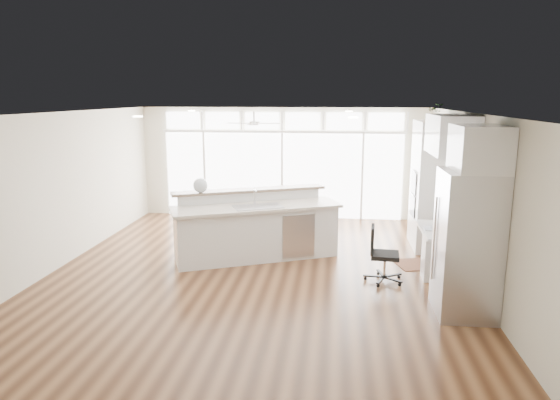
# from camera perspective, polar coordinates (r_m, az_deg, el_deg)

# --- Properties ---
(floor) EXTENTS (7.00, 8.00, 0.02)m
(floor) POSITION_cam_1_polar(r_m,az_deg,el_deg) (8.74, -2.58, -8.14)
(floor) COLOR #442614
(floor) RESTS_ON ground
(ceiling) EXTENTS (7.00, 8.00, 0.02)m
(ceiling) POSITION_cam_1_polar(r_m,az_deg,el_deg) (8.22, -2.76, 9.92)
(ceiling) COLOR silver
(ceiling) RESTS_ON wall_back
(wall_back) EXTENTS (7.00, 0.04, 2.70)m
(wall_back) POSITION_cam_1_polar(r_m,az_deg,el_deg) (12.28, 0.29, 4.25)
(wall_back) COLOR beige
(wall_back) RESTS_ON floor
(wall_front) EXTENTS (7.00, 0.04, 2.70)m
(wall_front) POSITION_cam_1_polar(r_m,az_deg,el_deg) (4.61, -10.66, -9.01)
(wall_front) COLOR beige
(wall_front) RESTS_ON floor
(wall_left) EXTENTS (0.04, 8.00, 2.70)m
(wall_left) POSITION_cam_1_polar(r_m,az_deg,el_deg) (9.57, -23.85, 1.05)
(wall_left) COLOR beige
(wall_left) RESTS_ON floor
(wall_right) EXTENTS (0.04, 8.00, 2.70)m
(wall_right) POSITION_cam_1_polar(r_m,az_deg,el_deg) (8.55, 21.17, 0.09)
(wall_right) COLOR beige
(wall_right) RESTS_ON floor
(glass_wall) EXTENTS (5.80, 0.06, 2.08)m
(glass_wall) POSITION_cam_1_polar(r_m,az_deg,el_deg) (12.27, 0.26, 2.82)
(glass_wall) COLOR white
(glass_wall) RESTS_ON wall_back
(transom_row) EXTENTS (5.90, 0.06, 0.40)m
(transom_row) POSITION_cam_1_polar(r_m,az_deg,el_deg) (12.13, 0.26, 9.04)
(transom_row) COLOR white
(transom_row) RESTS_ON wall_back
(desk_window) EXTENTS (0.04, 0.85, 0.85)m
(desk_window) POSITION_cam_1_polar(r_m,az_deg,el_deg) (8.79, 20.53, 1.77)
(desk_window) COLOR silver
(desk_window) RESTS_ON wall_right
(ceiling_fan) EXTENTS (1.16, 1.16, 0.32)m
(ceiling_fan) POSITION_cam_1_polar(r_m,az_deg,el_deg) (11.07, -2.99, 9.27)
(ceiling_fan) COLOR silver
(ceiling_fan) RESTS_ON ceiling
(recessed_lights) EXTENTS (3.40, 3.00, 0.02)m
(recessed_lights) POSITION_cam_1_polar(r_m,az_deg,el_deg) (8.41, -2.54, 9.84)
(recessed_lights) COLOR white
(recessed_lights) RESTS_ON ceiling
(oven_cabinet) EXTENTS (0.64, 1.20, 2.50)m
(oven_cabinet) POSITION_cam_1_polar(r_m,az_deg,el_deg) (10.22, 16.85, 1.63)
(oven_cabinet) COLOR white
(oven_cabinet) RESTS_ON floor
(desk_nook) EXTENTS (0.72, 1.30, 0.76)m
(desk_nook) POSITION_cam_1_polar(r_m,az_deg,el_deg) (8.98, 17.94, -5.53)
(desk_nook) COLOR white
(desk_nook) RESTS_ON floor
(upper_cabinets) EXTENTS (0.64, 1.30, 0.64)m
(upper_cabinets) POSITION_cam_1_polar(r_m,az_deg,el_deg) (8.63, 19.04, 7.06)
(upper_cabinets) COLOR white
(upper_cabinets) RESTS_ON wall_right
(refrigerator) EXTENTS (0.76, 0.90, 2.00)m
(refrigerator) POSITION_cam_1_polar(r_m,az_deg,el_deg) (7.26, 20.61, -4.70)
(refrigerator) COLOR silver
(refrigerator) RESTS_ON floor
(fridge_cabinet) EXTENTS (0.64, 0.90, 0.60)m
(fridge_cabinet) POSITION_cam_1_polar(r_m,az_deg,el_deg) (7.04, 21.85, 5.51)
(fridge_cabinet) COLOR white
(fridge_cabinet) RESTS_ON wall_right
(framed_photos) EXTENTS (0.06, 0.22, 0.80)m
(framed_photos) POSITION_cam_1_polar(r_m,az_deg,el_deg) (9.41, 19.58, 1.53)
(framed_photos) COLOR black
(framed_photos) RESTS_ON wall_right
(kitchen_island) EXTENTS (3.29, 2.31, 1.23)m
(kitchen_island) POSITION_cam_1_polar(r_m,az_deg,el_deg) (9.23, -2.71, -2.99)
(kitchen_island) COLOR white
(kitchen_island) RESTS_ON floor
(rug) EXTENTS (1.04, 0.87, 0.01)m
(rug) POSITION_cam_1_polar(r_m,az_deg,el_deg) (9.39, 15.86, -7.04)
(rug) COLOR #3D1E13
(rug) RESTS_ON floor
(office_chair) EXTENTS (0.51, 0.48, 0.91)m
(office_chair) POSITION_cam_1_polar(r_m,az_deg,el_deg) (8.28, 11.92, -6.13)
(office_chair) COLOR black
(office_chair) RESTS_ON floor
(fishbowl) EXTENTS (0.33, 0.33, 0.27)m
(fishbowl) POSITION_cam_1_polar(r_m,az_deg,el_deg) (9.27, -9.08, 1.67)
(fishbowl) COLOR silver
(fishbowl) RESTS_ON kitchen_island
(monitor) EXTENTS (0.10, 0.51, 0.42)m
(monitor) POSITION_cam_1_polar(r_m,az_deg,el_deg) (8.81, 17.68, -1.86)
(monitor) COLOR black
(monitor) RESTS_ON desk_nook
(keyboard) EXTENTS (0.13, 0.30, 0.01)m
(keyboard) POSITION_cam_1_polar(r_m,az_deg,el_deg) (8.83, 16.51, -3.12)
(keyboard) COLOR silver
(keyboard) RESTS_ON desk_nook
(potted_plant) EXTENTS (0.31, 0.34, 0.25)m
(potted_plant) POSITION_cam_1_polar(r_m,az_deg,el_deg) (10.08, 17.33, 9.35)
(potted_plant) COLOR #2F5323
(potted_plant) RESTS_ON oven_cabinet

